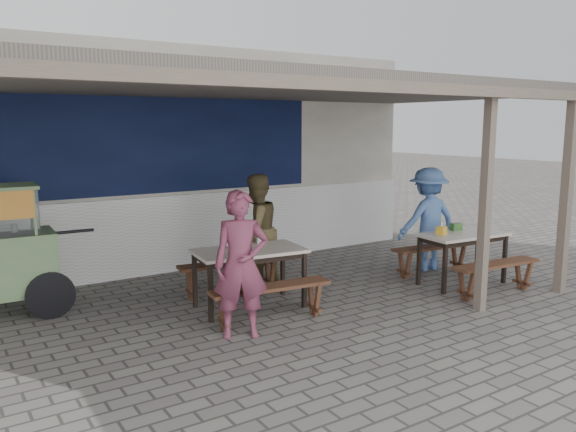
# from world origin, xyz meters

# --- Properties ---
(ground) EXTENTS (60.00, 60.00, 0.00)m
(ground) POSITION_xyz_m (0.00, 0.00, 0.00)
(ground) COLOR slate
(ground) RESTS_ON ground
(back_wall) EXTENTS (9.00, 1.28, 3.50)m
(back_wall) POSITION_xyz_m (-0.00, 3.58, 1.72)
(back_wall) COLOR silver
(back_wall) RESTS_ON ground
(warung_roof) EXTENTS (9.00, 4.21, 2.81)m
(warung_roof) POSITION_xyz_m (0.02, 0.90, 2.71)
(warung_roof) COLOR #5A534D
(warung_roof) RESTS_ON ground
(table_left) EXTENTS (1.43, 0.88, 0.75)m
(table_left) POSITION_xyz_m (-0.01, 0.75, 0.67)
(table_left) COLOR silver
(table_left) RESTS_ON ground
(bench_left_street) EXTENTS (1.47, 0.44, 0.45)m
(bench_left_street) POSITION_xyz_m (-0.08, 0.12, 0.34)
(bench_left_street) COLOR brown
(bench_left_street) RESTS_ON ground
(bench_left_wall) EXTENTS (1.47, 0.44, 0.45)m
(bench_left_wall) POSITION_xyz_m (0.07, 1.39, 0.34)
(bench_left_wall) COLOR brown
(bench_left_wall) RESTS_ON ground
(table_right) EXTENTS (1.33, 0.74, 0.75)m
(table_right) POSITION_xyz_m (3.08, 0.00, 0.67)
(table_right) COLOR silver
(table_right) RESTS_ON ground
(bench_right_street) EXTENTS (1.40, 0.39, 0.45)m
(bench_right_street) POSITION_xyz_m (3.03, -0.61, 0.33)
(bench_right_street) COLOR brown
(bench_right_street) RESTS_ON ground
(bench_right_wall) EXTENTS (1.40, 0.39, 0.45)m
(bench_right_wall) POSITION_xyz_m (3.13, 0.62, 0.33)
(bench_right_wall) COLOR brown
(bench_right_wall) RESTS_ON ground
(patron_street_side) EXTENTS (0.69, 0.58, 1.60)m
(patron_street_side) POSITION_xyz_m (-0.55, -0.05, 0.80)
(patron_street_side) COLOR #7A354D
(patron_street_side) RESTS_ON ground
(patron_wall_side) EXTENTS (0.90, 0.78, 1.60)m
(patron_wall_side) POSITION_xyz_m (0.58, 1.61, 0.80)
(patron_wall_side) COLOR brown
(patron_wall_side) RESTS_ON ground
(patron_right_table) EXTENTS (1.12, 0.73, 1.63)m
(patron_right_table) POSITION_xyz_m (3.28, 0.87, 0.81)
(patron_right_table) COLOR #537BBC
(patron_right_table) RESTS_ON ground
(tissue_box) EXTENTS (0.14, 0.14, 0.12)m
(tissue_box) POSITION_xyz_m (2.74, 0.11, 0.81)
(tissue_box) COLOR yellow
(tissue_box) RESTS_ON table_right
(donation_box) EXTENTS (0.18, 0.13, 0.11)m
(donation_box) POSITION_xyz_m (3.17, 0.21, 0.80)
(donation_box) COLOR #386C30
(donation_box) RESTS_ON table_right
(condiment_jar) EXTENTS (0.07, 0.07, 0.08)m
(condiment_jar) POSITION_xyz_m (0.26, 0.96, 0.79)
(condiment_jar) COLOR silver
(condiment_jar) RESTS_ON table_left
(condiment_bowl) EXTENTS (0.21, 0.21, 0.04)m
(condiment_bowl) POSITION_xyz_m (-0.15, 0.91, 0.77)
(condiment_bowl) COLOR white
(condiment_bowl) RESTS_ON table_left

